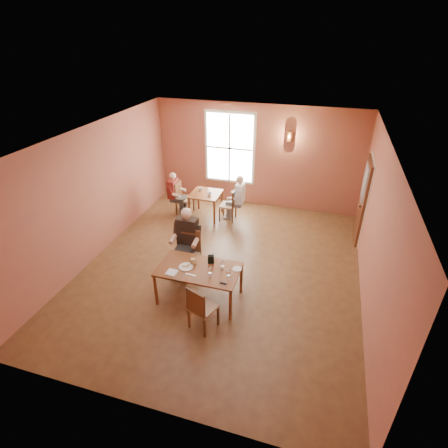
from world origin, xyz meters
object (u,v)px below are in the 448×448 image
(chair_diner_main, at_px, (188,255))
(chair_empty, at_px, (203,307))
(second_table, at_px, (206,205))
(diner_main, at_px, (187,248))
(chair_diner_white, at_px, (228,204))
(chair_diner_maroon, at_px, (185,198))
(diner_white, at_px, (229,199))
(diner_maroon, at_px, (183,194))
(main_table, at_px, (199,284))

(chair_diner_main, height_order, chair_empty, chair_diner_main)
(chair_diner_main, height_order, second_table, chair_diner_main)
(diner_main, xyz_separation_m, chair_diner_white, (0.12, 2.74, -0.26))
(chair_diner_main, distance_m, chair_diner_maroon, 2.96)
(second_table, bearing_deg, chair_empty, -71.44)
(chair_diner_maroon, bearing_deg, diner_main, 23.32)
(diner_main, distance_m, second_table, 2.82)
(diner_white, height_order, diner_maroon, diner_white)
(chair_empty, bearing_deg, diner_maroon, 138.32)
(chair_diner_white, bearing_deg, diner_maroon, 90.00)
(chair_diner_main, relative_size, diner_maroon, 0.86)
(chair_diner_white, distance_m, chair_diner_maroon, 1.30)
(diner_main, relative_size, chair_diner_maroon, 1.52)
(second_table, relative_size, diner_maroon, 0.67)
(diner_white, xyz_separation_m, chair_diner_maroon, (-1.33, 0.00, -0.16))
(chair_empty, height_order, diner_maroon, diner_maroon)
(chair_diner_main, distance_m, chair_empty, 1.58)
(diner_white, bearing_deg, diner_maroon, 90.00)
(chair_empty, relative_size, diner_maroon, 0.77)
(main_table, xyz_separation_m, chair_diner_maroon, (-1.68, 3.36, 0.11))
(chair_empty, relative_size, diner_white, 0.73)
(diner_main, distance_m, chair_empty, 1.57)
(second_table, xyz_separation_m, diner_maroon, (-0.68, 0.00, 0.25))
(diner_maroon, bearing_deg, chair_diner_white, 90.00)
(diner_main, height_order, chair_diner_maroon, diner_main)
(chair_diner_white, height_order, chair_diner_maroon, chair_diner_maroon)
(main_table, distance_m, diner_maroon, 3.78)
(chair_empty, xyz_separation_m, diner_white, (-0.68, 4.05, 0.17))
(main_table, relative_size, chair_diner_white, 1.71)
(chair_diner_main, relative_size, chair_empty, 1.12)
(diner_white, xyz_separation_m, diner_maroon, (-1.36, 0.00, -0.03))
(chair_empty, bearing_deg, chair_diner_maroon, 137.98)
(main_table, distance_m, chair_diner_maroon, 3.76)
(main_table, distance_m, chair_diner_main, 0.83)
(chair_diner_main, bearing_deg, main_table, 127.57)
(chair_diner_white, relative_size, diner_maroon, 0.76)
(chair_empty, bearing_deg, chair_diner_white, 121.55)
(chair_empty, distance_m, diner_maroon, 4.54)
(main_table, height_order, chair_diner_white, chair_diner_white)
(chair_diner_main, xyz_separation_m, diner_main, (0.00, -0.03, 0.20))
(main_table, relative_size, diner_main, 1.09)
(second_table, xyz_separation_m, chair_diner_maroon, (-0.65, 0.00, 0.12))
(main_table, relative_size, diner_white, 1.25)
(diner_main, bearing_deg, main_table, 128.88)
(diner_main, relative_size, chair_empty, 1.55)
(chair_diner_main, xyz_separation_m, diner_white, (0.15, 2.71, 0.11))
(diner_main, xyz_separation_m, second_table, (-0.53, 2.74, -0.36))
(second_table, distance_m, diner_maroon, 0.72)
(diner_main, bearing_deg, diner_maroon, -66.15)
(second_table, height_order, diner_white, diner_white)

